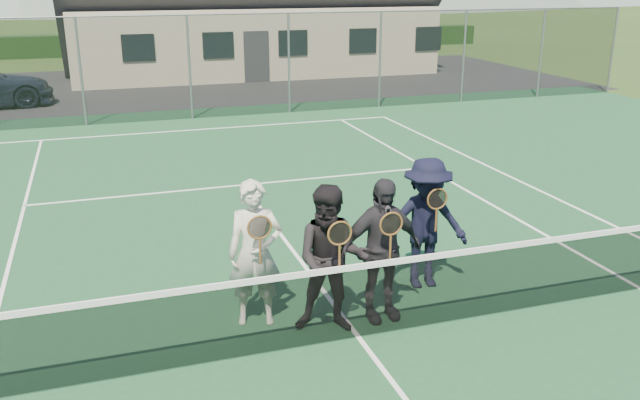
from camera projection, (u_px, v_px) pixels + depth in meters
The scene contains 11 objects.
ground at pixel (168, 87), 25.98m from camera, with size 220.00×220.00×0.00m, color #294317.
court_surface at pixel (358, 338), 7.96m from camera, with size 30.00×30.00×0.02m, color #1C4C2B.
tarmac_carpark at pixel (57, 92), 24.78m from camera, with size 40.00×12.00×0.01m, color black.
hedge_row at pixel (143, 44), 36.61m from camera, with size 40.00×1.20×1.10m, color black.
court_markings at pixel (358, 337), 7.96m from camera, with size 11.03×23.83×0.01m.
tennis_net at pixel (359, 298), 7.79m from camera, with size 11.68×0.08×1.10m.
perimeter_fence at pixel (190, 67), 19.64m from camera, with size 30.07×0.07×3.02m.
player_a at pixel (255, 253), 8.05m from camera, with size 0.74×0.57×1.80m.
player_b at pixel (332, 260), 7.88m from camera, with size 1.06×0.95×1.80m.
player_c at pixel (381, 250), 8.16m from camera, with size 1.08×0.53×1.80m.
player_d at pixel (426, 223), 9.03m from camera, with size 1.23×0.79×1.80m.
Camera 1 is at (-2.64, -6.54, 4.07)m, focal length 38.00 mm.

